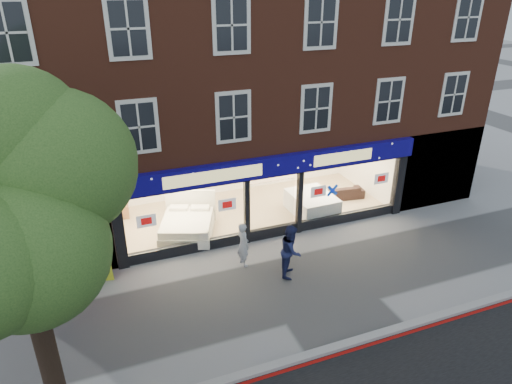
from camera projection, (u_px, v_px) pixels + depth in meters
ground at (310, 281)px, 14.68m from camera, size 120.00×120.00×0.00m
kerb_line at (364, 346)px, 12.06m from camera, size 60.00×0.10×0.01m
kerb_stone at (360, 340)px, 12.21m from camera, size 60.00×0.25×0.12m
showroom_floor at (252, 210)px, 19.10m from camera, size 11.00×4.50×0.10m
building at (236, 41)px, 17.73m from camera, size 19.00×8.26×10.30m
street_tree at (8, 215)px, 8.26m from camera, size 4.00×3.20×6.60m
display_bed at (188, 224)px, 17.17m from camera, size 2.62×2.85×1.31m
bedside_table at (123, 211)px, 18.35m from camera, size 0.49×0.49×0.55m
mattress_stack at (312, 204)px, 18.68m from camera, size 1.66×2.08×0.80m
sofa at (341, 192)px, 20.00m from camera, size 2.01×1.00×0.56m
a_board at (103, 270)px, 14.55m from camera, size 0.61×0.47×0.84m
pedestrian_grey at (243, 244)px, 15.24m from camera, size 0.47×0.63×1.58m
pedestrian_blue at (291, 251)px, 14.69m from camera, size 1.04×1.10×1.80m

